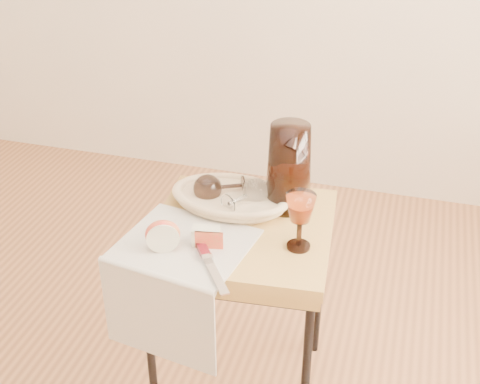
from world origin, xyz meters
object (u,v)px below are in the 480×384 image
(tea_towel, at_px, (184,245))
(goblet_lying_b, at_px, (244,197))
(side_table, at_px, (242,313))
(apple_half, at_px, (163,234))
(bread_basket, at_px, (231,200))
(goblet_lying_a, at_px, (223,187))
(table_knife, at_px, (209,260))
(wine_goblet, at_px, (300,221))
(pitcher, at_px, (289,167))

(tea_towel, distance_m, goblet_lying_b, 0.24)
(side_table, bearing_deg, apple_half, -134.95)
(tea_towel, relative_size, apple_half, 3.61)
(side_table, xyz_separation_m, apple_half, (-0.17, -0.17, 0.36))
(bread_basket, bearing_deg, goblet_lying_a, 155.15)
(goblet_lying_b, bearing_deg, table_knife, -151.82)
(wine_goblet, bearing_deg, table_knife, -145.45)
(goblet_lying_b, relative_size, table_knife, 0.51)
(apple_half, bearing_deg, goblet_lying_a, 49.55)
(goblet_lying_a, bearing_deg, goblet_lying_b, 129.55)
(tea_towel, relative_size, table_knife, 1.33)
(wine_goblet, bearing_deg, pitcher, 110.47)
(bread_basket, bearing_deg, apple_half, -110.91)
(table_knife, bearing_deg, wine_goblet, 89.28)
(goblet_lying_b, xyz_separation_m, pitcher, (0.11, 0.07, 0.08))
(side_table, xyz_separation_m, table_knife, (-0.03, -0.20, 0.33))
(goblet_lying_a, bearing_deg, table_knife, 73.72)
(pitcher, xyz_separation_m, wine_goblet, (0.07, -0.20, -0.05))
(goblet_lying_a, bearing_deg, bread_basket, 126.62)
(side_table, relative_size, pitcher, 2.12)
(pitcher, height_order, table_knife, pitcher)
(side_table, height_order, table_knife, table_knife)
(bread_basket, relative_size, table_knife, 1.25)
(tea_towel, height_order, wine_goblet, wine_goblet)
(goblet_lying_a, distance_m, wine_goblet, 0.31)
(pitcher, relative_size, table_knife, 1.19)
(goblet_lying_a, xyz_separation_m, pitcher, (0.19, 0.04, 0.07))
(side_table, height_order, goblet_lying_a, goblet_lying_a)
(bread_basket, relative_size, goblet_lying_b, 2.43)
(wine_goblet, bearing_deg, goblet_lying_a, 148.21)
(goblet_lying_a, bearing_deg, apple_half, 46.79)
(side_table, distance_m, pitcher, 0.48)
(wine_goblet, bearing_deg, bread_basket, 147.63)
(tea_towel, relative_size, bread_basket, 1.07)
(apple_half, bearing_deg, goblet_lying_b, 33.30)
(table_knife, bearing_deg, pitcher, 123.72)
(goblet_lying_b, relative_size, wine_goblet, 0.79)
(side_table, distance_m, apple_half, 0.43)
(side_table, xyz_separation_m, goblet_lying_b, (-0.01, 0.07, 0.37))
(goblet_lying_b, height_order, table_knife, goblet_lying_b)
(side_table, relative_size, apple_half, 6.86)
(side_table, bearing_deg, goblet_lying_b, 101.42)
(side_table, distance_m, bread_basket, 0.35)
(goblet_lying_b, bearing_deg, wine_goblet, -92.84)
(goblet_lying_a, bearing_deg, wine_goblet, 121.40)
(table_knife, bearing_deg, goblet_lying_a, 155.26)
(side_table, distance_m, goblet_lying_a, 0.39)
(goblet_lying_b, bearing_deg, apple_half, 179.17)
(pitcher, bearing_deg, side_table, -102.42)
(goblet_lying_a, bearing_deg, pitcher, 164.41)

